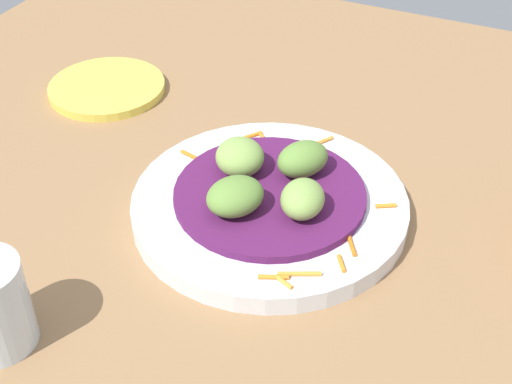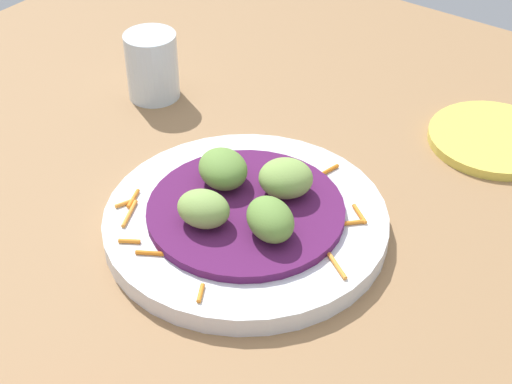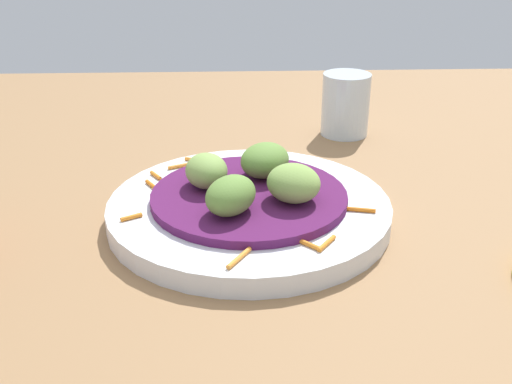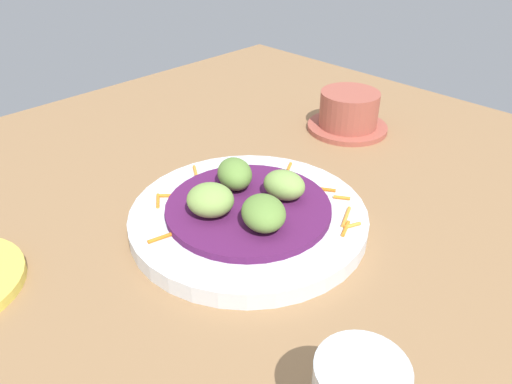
# 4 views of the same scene
# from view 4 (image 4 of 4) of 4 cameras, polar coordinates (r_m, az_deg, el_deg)

# --- Properties ---
(table_surface) EXTENTS (1.10, 1.10, 0.02)m
(table_surface) POSITION_cam_4_polar(r_m,az_deg,el_deg) (0.56, 0.96, -6.13)
(table_surface) COLOR #936D47
(table_surface) RESTS_ON ground
(main_plate) EXTENTS (0.27, 0.27, 0.02)m
(main_plate) POSITION_cam_4_polar(r_m,az_deg,el_deg) (0.57, -0.87, -3.00)
(main_plate) COLOR silver
(main_plate) RESTS_ON table_surface
(cabbage_bed) EXTENTS (0.19, 0.19, 0.01)m
(cabbage_bed) POSITION_cam_4_polar(r_m,az_deg,el_deg) (0.56, -0.88, -1.82)
(cabbage_bed) COLOR #51194C
(cabbage_bed) RESTS_ON main_plate
(carrot_garnish) EXTENTS (0.23, 0.23, 0.00)m
(carrot_garnish) POSITION_cam_4_polar(r_m,az_deg,el_deg) (0.58, 0.83, -1.08)
(carrot_garnish) COLOR orange
(carrot_garnish) RESTS_ON main_plate
(guac_scoop_left) EXTENTS (0.07, 0.06, 0.03)m
(guac_scoop_left) POSITION_cam_4_polar(r_m,az_deg,el_deg) (0.59, -2.45, 2.10)
(guac_scoop_left) COLOR olive
(guac_scoop_left) RESTS_ON cabbage_bed
(guac_scoop_center) EXTENTS (0.07, 0.07, 0.03)m
(guac_scoop_center) POSITION_cam_4_polar(r_m,az_deg,el_deg) (0.54, -5.23, -0.90)
(guac_scoop_center) COLOR #84A851
(guac_scoop_center) RESTS_ON cabbage_bed
(guac_scoop_right) EXTENTS (0.07, 0.07, 0.03)m
(guac_scoop_right) POSITION_cam_4_polar(r_m,az_deg,el_deg) (0.52, 0.86, -2.41)
(guac_scoop_right) COLOR olive
(guac_scoop_right) RESTS_ON cabbage_bed
(guac_scoop_back) EXTENTS (0.06, 0.05, 0.03)m
(guac_scoop_back) POSITION_cam_4_polar(r_m,az_deg,el_deg) (0.57, 3.24, 0.81)
(guac_scoop_back) COLOR #84A851
(guac_scoop_back) RESTS_ON cabbage_bed
(terracotta_bowl) EXTENTS (0.13, 0.13, 0.06)m
(terracotta_bowl) POSITION_cam_4_polar(r_m,az_deg,el_deg) (0.81, 10.53, 8.87)
(terracotta_bowl) COLOR #A85142
(terracotta_bowl) RESTS_ON table_surface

